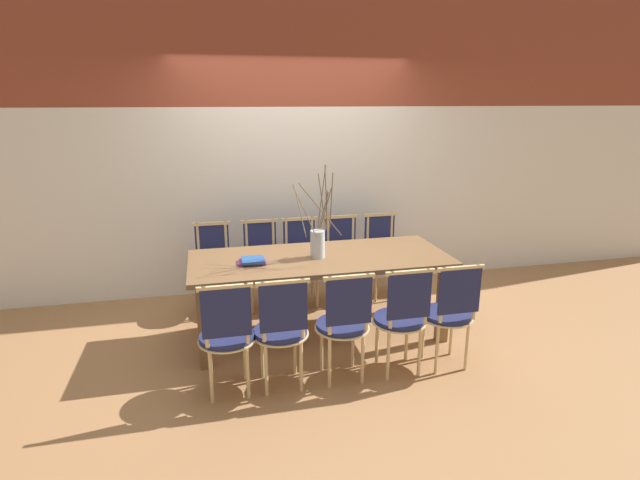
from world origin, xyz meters
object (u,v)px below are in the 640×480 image
at_px(dining_table, 320,267).
at_px(chair_near_center, 344,321).
at_px(chair_far_center, 302,258).
at_px(vase_centerpiece, 318,241).
at_px(book_stack, 253,261).

height_order(dining_table, chair_near_center, chair_near_center).
distance_m(chair_far_center, vase_centerpiece, 0.90).
height_order(dining_table, book_stack, book_stack).
relative_size(chair_near_center, vase_centerpiece, 1.10).
bearing_deg(dining_table, chair_far_center, 91.00).
bearing_deg(vase_centerpiece, chair_near_center, -88.31).
height_order(chair_far_center, book_stack, chair_far_center).
bearing_deg(vase_centerpiece, book_stack, -176.61).
bearing_deg(vase_centerpiece, dining_table, 35.00).
bearing_deg(chair_far_center, vase_centerpiece, 89.27).
relative_size(chair_far_center, book_stack, 3.60).
bearing_deg(chair_far_center, dining_table, 91.00).
xyz_separation_m(chair_far_center, vase_centerpiece, (-0.01, -0.80, 0.41)).
xyz_separation_m(dining_table, chair_near_center, (-0.00, -0.78, -0.16)).
height_order(chair_near_center, chair_far_center, same).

